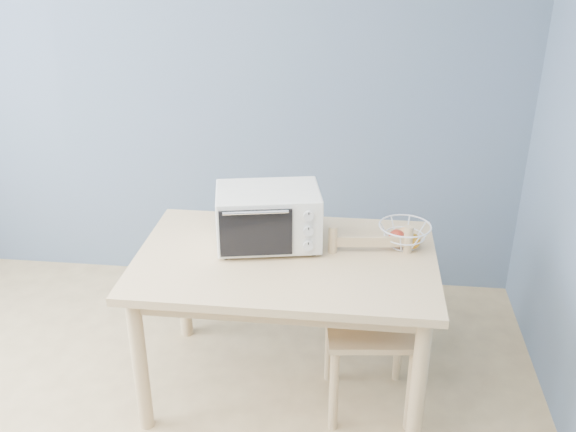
# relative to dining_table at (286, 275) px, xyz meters

# --- Properties ---
(dining_table) EXTENTS (1.40, 0.90, 0.75)m
(dining_table) POSITION_rel_dining_table_xyz_m (0.00, 0.00, 0.00)
(dining_table) COLOR tan
(dining_table) RESTS_ON ground
(toaster_oven) EXTENTS (0.54, 0.44, 0.28)m
(toaster_oven) POSITION_rel_dining_table_xyz_m (-0.11, 0.10, 0.25)
(toaster_oven) COLOR beige
(toaster_oven) RESTS_ON dining_table
(fruit_basket) EXTENTS (0.30, 0.30, 0.11)m
(fruit_basket) POSITION_rel_dining_table_xyz_m (0.55, 0.16, 0.16)
(fruit_basket) COLOR silver
(fruit_basket) RESTS_ON dining_table
(dining_chair) EXTENTS (0.46, 0.46, 0.88)m
(dining_chair) POSITION_rel_dining_table_xyz_m (0.41, -0.05, -0.21)
(dining_chair) COLOR tan
(dining_chair) RESTS_ON ground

